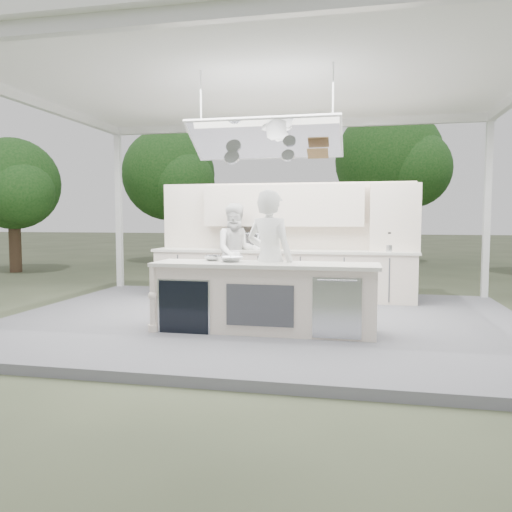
% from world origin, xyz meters
% --- Properties ---
extents(ground, '(90.00, 90.00, 0.00)m').
position_xyz_m(ground, '(0.00, 0.00, 0.00)').
color(ground, '#4E553A').
rests_on(ground, ground).
extents(stage_deck, '(8.00, 6.00, 0.12)m').
position_xyz_m(stage_deck, '(0.00, 0.00, 0.06)').
color(stage_deck, '#5E5D62').
rests_on(stage_deck, ground).
extents(tent, '(8.20, 6.20, 3.86)m').
position_xyz_m(tent, '(0.00, -0.01, 3.71)').
color(tent, white).
rests_on(tent, ground).
extents(demo_island, '(3.10, 0.79, 0.95)m').
position_xyz_m(demo_island, '(0.18, -0.91, 0.60)').
color(demo_island, '#EFDFCB').
rests_on(demo_island, stage_deck).
extents(back_counter, '(5.08, 0.72, 0.95)m').
position_xyz_m(back_counter, '(0.00, 1.90, 0.60)').
color(back_counter, '#EFDFCB').
rests_on(back_counter, stage_deck).
extents(back_wall_unit, '(5.05, 0.48, 2.25)m').
position_xyz_m(back_wall_unit, '(0.44, 2.11, 1.57)').
color(back_wall_unit, '#EFDFCB').
rests_on(back_wall_unit, stage_deck).
extents(tree_cluster, '(19.55, 9.40, 5.85)m').
position_xyz_m(tree_cluster, '(-0.16, 9.77, 3.29)').
color(tree_cluster, '#443122').
rests_on(tree_cluster, ground).
extents(head_chef, '(0.83, 0.68, 1.96)m').
position_xyz_m(head_chef, '(0.23, -0.70, 1.10)').
color(head_chef, white).
rests_on(head_chef, stage_deck).
extents(sous_chef, '(1.09, 0.98, 1.84)m').
position_xyz_m(sous_chef, '(-0.80, 1.55, 1.04)').
color(sous_chef, silver).
rests_on(sous_chef, stage_deck).
extents(toaster_oven, '(0.64, 0.47, 0.33)m').
position_xyz_m(toaster_oven, '(-0.75, 2.08, 1.23)').
color(toaster_oven, '#B7B9BE').
rests_on(toaster_oven, back_counter).
extents(bowl_large, '(0.41, 0.41, 0.08)m').
position_xyz_m(bowl_large, '(-0.29, -0.85, 1.11)').
color(bowl_large, silver).
rests_on(bowl_large, demo_island).
extents(bowl_small, '(0.30, 0.30, 0.08)m').
position_xyz_m(bowl_small, '(-0.60, -0.71, 1.11)').
color(bowl_small, '#AFB1B6').
rests_on(bowl_small, demo_island).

